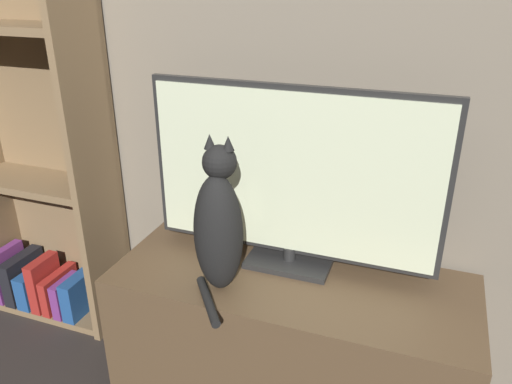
# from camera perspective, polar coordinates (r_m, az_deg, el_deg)

# --- Properties ---
(wall_back) EXTENTS (4.80, 0.05, 2.60)m
(wall_back) POSITION_cam_1_polar(r_m,az_deg,el_deg) (1.71, 7.77, 19.04)
(wall_back) COLOR #756B5B
(wall_back) RESTS_ON ground_plane
(tv_stand) EXTENTS (1.22, 0.49, 0.49)m
(tv_stand) POSITION_cam_1_polar(r_m,az_deg,el_deg) (1.86, 3.79, -16.13)
(tv_stand) COLOR brown
(tv_stand) RESTS_ON ground_plane
(tv) EXTENTS (0.99, 0.18, 0.63)m
(tv) POSITION_cam_1_polar(r_m,az_deg,el_deg) (1.64, 4.15, 1.48)
(tv) COLOR black
(tv) RESTS_ON tv_stand
(cat) EXTENTS (0.17, 0.29, 0.51)m
(cat) POSITION_cam_1_polar(r_m,az_deg,el_deg) (1.56, -4.27, -3.92)
(cat) COLOR black
(cat) RESTS_ON tv_stand
(bookshelf) EXTENTS (0.63, 0.28, 1.89)m
(bookshelf) POSITION_cam_1_polar(r_m,az_deg,el_deg) (2.24, -23.87, 6.08)
(bookshelf) COLOR brown
(bookshelf) RESTS_ON ground_plane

